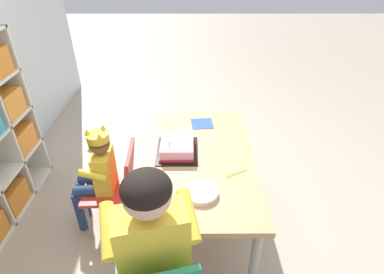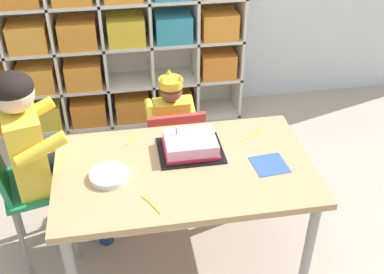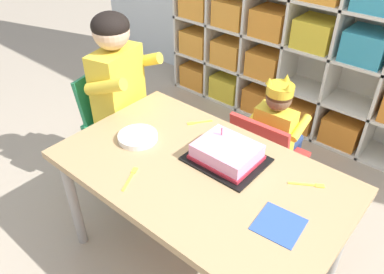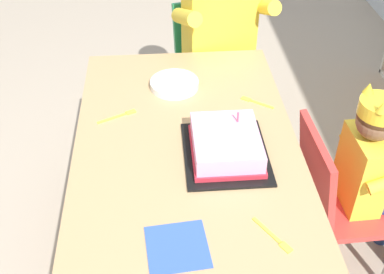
# 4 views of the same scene
# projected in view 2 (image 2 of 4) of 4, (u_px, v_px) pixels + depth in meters

# --- Properties ---
(ground) EXTENTS (16.00, 16.00, 0.00)m
(ground) POSITION_uv_depth(u_px,v_px,m) (185.00, 254.00, 2.59)
(ground) COLOR tan
(storage_cubby_shelf) EXTENTS (2.04, 0.31, 1.28)m
(storage_cubby_shelf) POSITION_uv_depth(u_px,v_px,m) (97.00, 45.00, 3.37)
(storage_cubby_shelf) COLOR silver
(storage_cubby_shelf) RESTS_ON ground
(activity_table) EXTENTS (1.23, 0.74, 0.62)m
(activity_table) POSITION_uv_depth(u_px,v_px,m) (184.00, 177.00, 2.27)
(activity_table) COLOR tan
(activity_table) RESTS_ON ground
(classroom_chair_blue) EXTENTS (0.37, 0.37, 0.64)m
(classroom_chair_blue) POSITION_uv_depth(u_px,v_px,m) (174.00, 144.00, 2.82)
(classroom_chair_blue) COLOR red
(classroom_chair_blue) RESTS_ON ground
(child_with_crown) EXTENTS (0.30, 0.31, 0.81)m
(child_with_crown) POSITION_uv_depth(u_px,v_px,m) (171.00, 116.00, 2.84)
(child_with_crown) COLOR yellow
(child_with_crown) RESTS_ON ground
(classroom_chair_adult_side) EXTENTS (0.41, 0.42, 0.73)m
(classroom_chair_adult_side) POSITION_uv_depth(u_px,v_px,m) (25.00, 184.00, 2.36)
(classroom_chair_adult_side) COLOR #238451
(classroom_chair_adult_side) RESTS_ON ground
(adult_helper_seated) EXTENTS (0.47, 0.45, 1.08)m
(adult_helper_seated) POSITION_uv_depth(u_px,v_px,m) (40.00, 146.00, 2.28)
(adult_helper_seated) COLOR yellow
(adult_helper_seated) RESTS_ON ground
(birthday_cake_on_tray) EXTENTS (0.32, 0.27, 0.12)m
(birthday_cake_on_tray) POSITION_uv_depth(u_px,v_px,m) (190.00, 145.00, 2.32)
(birthday_cake_on_tray) COLOR black
(birthday_cake_on_tray) RESTS_ON activity_table
(paper_plate_stack) EXTENTS (0.18, 0.18, 0.03)m
(paper_plate_stack) POSITION_uv_depth(u_px,v_px,m) (109.00, 175.00, 2.16)
(paper_plate_stack) COLOR white
(paper_plate_stack) RESTS_ON activity_table
(paper_napkin_square) EXTENTS (0.17, 0.17, 0.00)m
(paper_napkin_square) POSITION_uv_depth(u_px,v_px,m) (270.00, 165.00, 2.25)
(paper_napkin_square) COLOR #3356B7
(paper_napkin_square) RESTS_ON activity_table
(fork_beside_plate_stack) EXTENTS (0.08, 0.14, 0.00)m
(fork_beside_plate_stack) POSITION_uv_depth(u_px,v_px,m) (151.00, 203.00, 2.03)
(fork_beside_plate_stack) COLOR yellow
(fork_beside_plate_stack) RESTS_ON activity_table
(fork_near_child_seat) EXTENTS (0.09, 0.11, 0.00)m
(fork_near_child_seat) POSITION_uv_depth(u_px,v_px,m) (133.00, 140.00, 2.42)
(fork_near_child_seat) COLOR yellow
(fork_near_child_seat) RESTS_ON activity_table
(fork_by_napkin) EXTENTS (0.13, 0.09, 0.00)m
(fork_by_napkin) POSITION_uv_depth(u_px,v_px,m) (253.00, 135.00, 2.46)
(fork_by_napkin) COLOR yellow
(fork_by_napkin) RESTS_ON activity_table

